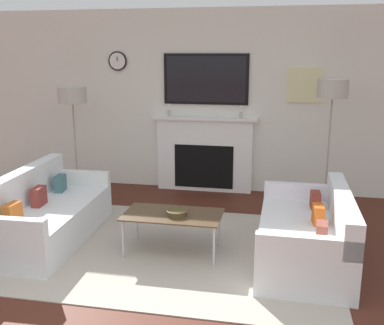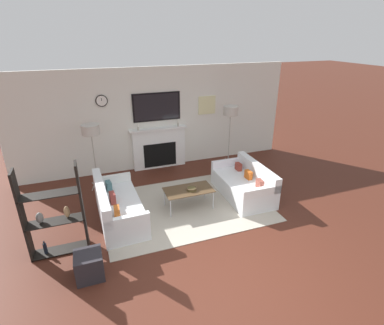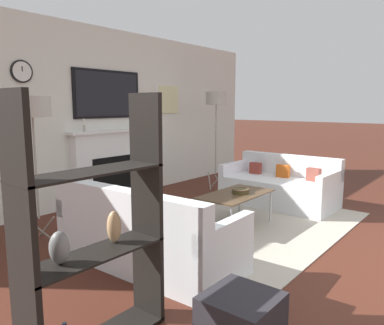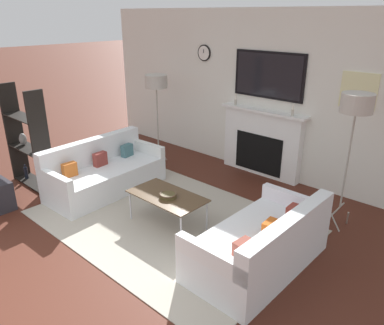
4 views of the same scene
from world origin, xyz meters
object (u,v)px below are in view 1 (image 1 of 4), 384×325
(couch_left, at_px, (46,216))
(floor_lamp_left, at_px, (72,97))
(couch_right, at_px, (308,236))
(decorative_bowl, at_px, (177,212))
(floor_lamp_right, at_px, (333,91))
(coffee_table, at_px, (173,217))

(couch_left, bearing_deg, floor_lamp_left, 101.33)
(couch_right, xyz_separation_m, decorative_bowl, (-1.33, -0.10, 0.20))
(floor_lamp_left, height_order, floor_lamp_right, floor_lamp_right)
(coffee_table, bearing_deg, couch_left, 177.32)
(couch_left, bearing_deg, coffee_table, -2.68)
(decorative_bowl, bearing_deg, coffee_table, 147.15)
(couch_left, distance_m, coffee_table, 1.49)
(floor_lamp_left, bearing_deg, coffee_table, -40.14)
(decorative_bowl, relative_size, floor_lamp_right, 0.13)
(coffee_table, distance_m, floor_lamp_left, 2.55)
(coffee_table, distance_m, decorative_bowl, 0.09)
(coffee_table, relative_size, floor_lamp_right, 0.58)
(floor_lamp_right, bearing_deg, coffee_table, -138.24)
(couch_left, relative_size, coffee_table, 1.81)
(coffee_table, height_order, floor_lamp_right, floor_lamp_right)
(decorative_bowl, distance_m, floor_lamp_left, 2.58)
(couch_left, height_order, floor_lamp_right, floor_lamp_right)
(couch_left, relative_size, floor_lamp_right, 1.05)
(floor_lamp_right, bearing_deg, floor_lamp_left, 180.00)
(floor_lamp_left, relative_size, floor_lamp_right, 0.92)
(couch_right, bearing_deg, couch_left, -179.98)
(couch_right, xyz_separation_m, coffee_table, (-1.38, -0.07, 0.14))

